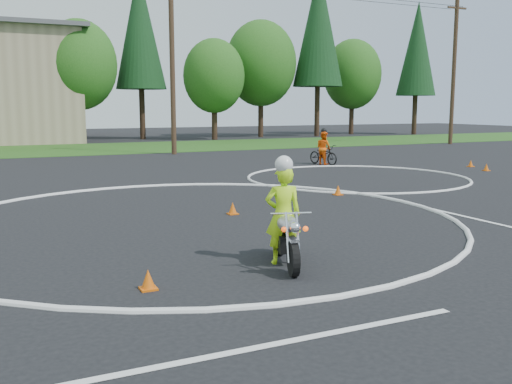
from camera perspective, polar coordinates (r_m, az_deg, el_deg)
name	(u,v)px	position (r m, az deg, el deg)	size (l,w,h in m)	color
ground	(249,249)	(10.60, -0.73, -5.77)	(120.00, 120.00, 0.00)	black
grass_strip	(66,150)	(36.69, -18.47, 4.05)	(120.00, 10.00, 0.02)	#1E4714
course_markings	(255,204)	(15.35, -0.06, -1.24)	(19.05, 19.05, 0.12)	silver
primary_motorcycle	(286,237)	(9.46, 3.06, -4.55)	(0.86, 1.82, 0.99)	black
rider_primary_grp	(283,212)	(9.50, 2.73, -2.01)	(0.70, 0.56, 1.83)	#BBF91A
rider_second_grp	(323,152)	(26.06, 6.77, 4.03)	(0.95, 1.81, 1.65)	black
traffic_cones	(354,198)	(15.78, 9.81, -0.62)	(22.89, 12.47, 0.30)	#D5570B
treeline	(239,57)	(48.06, -1.76, 13.34)	(38.20, 8.10, 14.52)	#382619
utility_poles	(172,58)	(31.83, -8.38, 13.12)	(41.60, 1.12, 10.00)	#473321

